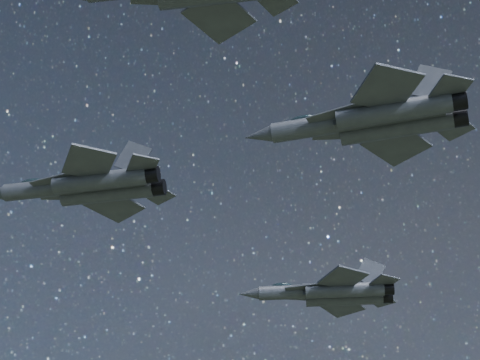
% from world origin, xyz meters
% --- Properties ---
extents(jet_lead, '(19.53, 13.56, 4.91)m').
position_xyz_m(jet_lead, '(-14.69, -3.88, 156.27)').
color(jet_lead, '#393E48').
extents(jet_left, '(18.99, 12.93, 4.77)m').
position_xyz_m(jet_left, '(2.65, 23.50, 154.97)').
color(jet_left, '#393E48').
extents(jet_slot, '(19.75, 13.91, 4.99)m').
position_xyz_m(jet_slot, '(13.80, -6.56, 154.95)').
color(jet_slot, '#393E48').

